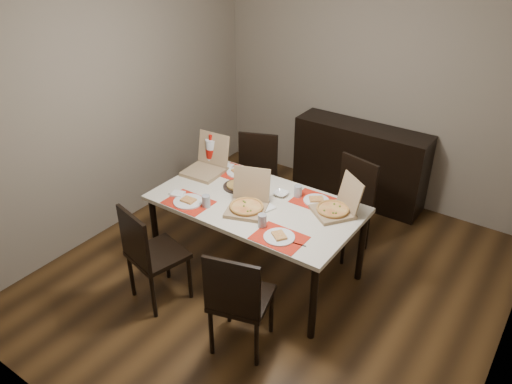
% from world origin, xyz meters
% --- Properties ---
extents(ground, '(3.80, 4.00, 0.02)m').
position_xyz_m(ground, '(0.00, 0.00, -0.01)').
color(ground, '#482E16').
rests_on(ground, ground).
extents(room_walls, '(3.84, 4.02, 2.62)m').
position_xyz_m(room_walls, '(0.00, 0.43, 1.73)').
color(room_walls, gray).
rests_on(room_walls, ground).
extents(sideboard, '(1.50, 0.40, 0.90)m').
position_xyz_m(sideboard, '(0.00, 1.78, 0.45)').
color(sideboard, black).
rests_on(sideboard, ground).
extents(dining_table, '(1.80, 1.00, 0.75)m').
position_xyz_m(dining_table, '(-0.20, 0.00, 0.68)').
color(dining_table, beige).
rests_on(dining_table, ground).
extents(chair_near_left, '(0.51, 0.51, 0.93)m').
position_xyz_m(chair_near_left, '(-0.69, -0.83, 0.51)').
color(chair_near_left, black).
rests_on(chair_near_left, ground).
extents(chair_near_right, '(0.52, 0.52, 0.93)m').
position_xyz_m(chair_near_right, '(0.25, -0.86, 0.51)').
color(chair_near_right, black).
rests_on(chair_near_right, ground).
extents(chair_far_left, '(0.55, 0.55, 0.93)m').
position_xyz_m(chair_far_left, '(-0.75, 0.79, 0.51)').
color(chair_far_left, black).
rests_on(chair_far_left, ground).
extents(chair_far_right, '(0.51, 0.51, 0.93)m').
position_xyz_m(chair_far_right, '(0.31, 0.84, 0.51)').
color(chair_far_right, black).
rests_on(chair_far_right, ground).
extents(setting_near_left, '(0.46, 0.30, 0.11)m').
position_xyz_m(setting_near_left, '(-0.65, -0.33, 0.77)').
color(setting_near_left, red).
rests_on(setting_near_left, dining_table).
extents(setting_near_right, '(0.46, 0.30, 0.11)m').
position_xyz_m(setting_near_right, '(0.21, -0.32, 0.77)').
color(setting_near_right, red).
rests_on(setting_near_right, dining_table).
extents(setting_far_left, '(0.49, 0.30, 0.11)m').
position_xyz_m(setting_far_left, '(-0.61, 0.34, 0.77)').
color(setting_far_left, red).
rests_on(setting_far_left, dining_table).
extents(setting_far_right, '(0.49, 0.30, 0.11)m').
position_xyz_m(setting_far_right, '(0.18, 0.31, 0.77)').
color(setting_far_right, red).
rests_on(setting_far_right, dining_table).
extents(napkin_loose, '(0.14, 0.15, 0.02)m').
position_xyz_m(napkin_loose, '(-0.06, -0.03, 0.76)').
color(napkin_loose, white).
rests_on(napkin_loose, dining_table).
extents(pizza_box_center, '(0.42, 0.44, 0.32)m').
position_xyz_m(pizza_box_center, '(-0.19, -0.14, 0.80)').
color(pizza_box_center, '#927654').
rests_on(pizza_box_center, dining_table).
extents(pizza_box_right, '(0.45, 0.46, 0.31)m').
position_xyz_m(pizza_box_right, '(0.46, 0.24, 0.80)').
color(pizza_box_right, '#927654').
rests_on(pizza_box_right, dining_table).
extents(pizza_box_left, '(0.37, 0.40, 0.35)m').
position_xyz_m(pizza_box_left, '(-0.92, 0.20, 0.81)').
color(pizza_box_left, '#927654').
rests_on(pizza_box_left, dining_table).
extents(faina_plate, '(0.27, 0.27, 0.03)m').
position_xyz_m(faina_plate, '(-0.49, 0.12, 0.76)').
color(faina_plate, black).
rests_on(faina_plate, dining_table).
extents(dip_bowl, '(0.13, 0.13, 0.03)m').
position_xyz_m(dip_bowl, '(-0.08, 0.23, 0.77)').
color(dip_bowl, white).
rests_on(dip_bowl, dining_table).
extents(soda_bottle, '(0.11, 0.11, 0.32)m').
position_xyz_m(soda_bottle, '(-0.97, 0.35, 0.89)').
color(soda_bottle, silver).
rests_on(soda_bottle, dining_table).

